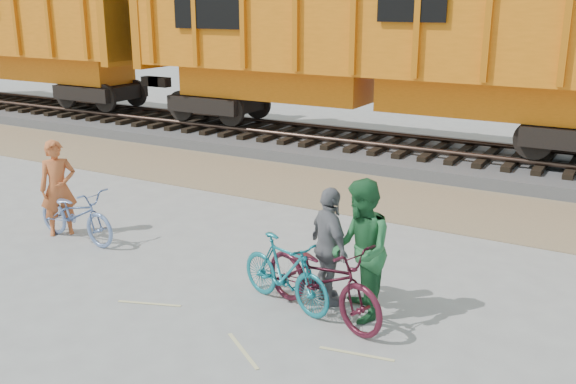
% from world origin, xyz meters
% --- Properties ---
extents(ground, '(120.00, 120.00, 0.00)m').
position_xyz_m(ground, '(0.00, 0.00, 0.00)').
color(ground, '#9E9E99').
rests_on(ground, ground).
extents(gravel_strip, '(120.00, 3.00, 0.02)m').
position_xyz_m(gravel_strip, '(0.00, 5.50, 0.01)').
color(gravel_strip, tan).
rests_on(gravel_strip, ground).
extents(ballast_bed, '(120.00, 4.00, 0.30)m').
position_xyz_m(ballast_bed, '(0.00, 9.00, 0.15)').
color(ballast_bed, slate).
rests_on(ballast_bed, ground).
extents(track, '(120.00, 2.60, 0.24)m').
position_xyz_m(track, '(0.00, 9.00, 0.47)').
color(track, black).
rests_on(track, ballast_bed).
extents(hopper_car_center, '(14.00, 3.13, 4.65)m').
position_xyz_m(hopper_car_center, '(-1.74, 9.00, 3.01)').
color(hopper_car_center, black).
rests_on(hopper_car_center, track).
extents(bicycle_blue, '(1.85, 0.76, 0.95)m').
position_xyz_m(bicycle_blue, '(-3.73, 0.47, 0.48)').
color(bicycle_blue, '#6F89BD').
rests_on(bicycle_blue, ground).
extents(bicycle_teal, '(1.69, 0.90, 0.98)m').
position_xyz_m(bicycle_teal, '(0.64, 0.09, 0.49)').
color(bicycle_teal, '#15717D').
rests_on(bicycle_teal, ground).
extents(bicycle_maroon, '(2.19, 1.36, 1.09)m').
position_xyz_m(bicycle_maroon, '(1.22, 0.05, 0.54)').
color(bicycle_maroon, '#4A1423').
rests_on(bicycle_maroon, ground).
extents(person_solo, '(0.70, 0.74, 1.70)m').
position_xyz_m(person_solo, '(-4.23, 0.57, 0.85)').
color(person_solo, '#BD5B2C').
rests_on(person_solo, ground).
extents(person_man, '(1.07, 1.14, 1.86)m').
position_xyz_m(person_man, '(1.64, 0.29, 0.93)').
color(person_man, '#246635').
rests_on(person_man, ground).
extents(person_woman, '(1.00, 0.92, 1.65)m').
position_xyz_m(person_woman, '(1.12, 0.45, 0.82)').
color(person_woman, slate).
rests_on(person_woman, ground).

